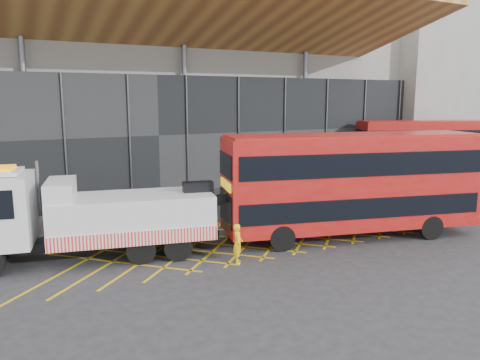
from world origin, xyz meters
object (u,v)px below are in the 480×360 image
bus_towed (352,181)px  worker (238,243)px  bus_second (428,146)px  recovery_truck (84,215)px

bus_towed → worker: size_ratio=7.72×
bus_towed → worker: bus_towed is taller
bus_second → recovery_truck: bearing=-143.8°
recovery_truck → bus_towed: (11.60, -2.53, 0.86)m
recovery_truck → bus_second: bearing=27.0°
worker → recovery_truck: bearing=82.3°
bus_towed → bus_second: size_ratio=1.05×
recovery_truck → worker: bearing=-18.7°
bus_towed → worker: (-6.30, -0.66, -1.91)m
bus_towed → recovery_truck: bearing=-177.9°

